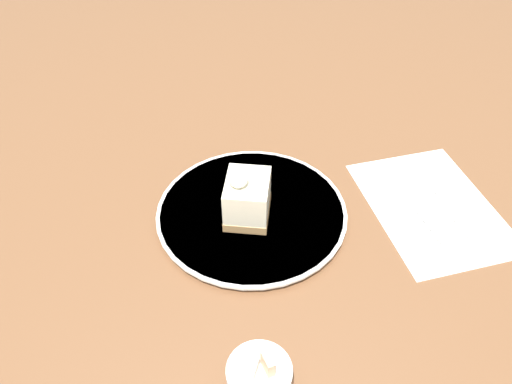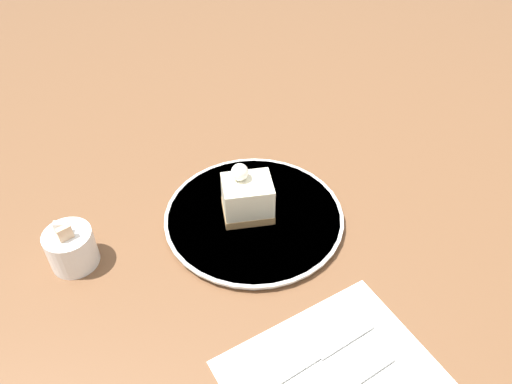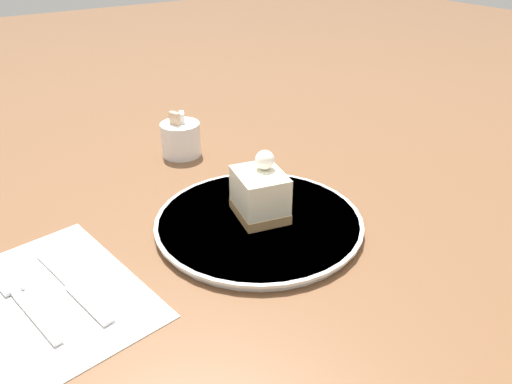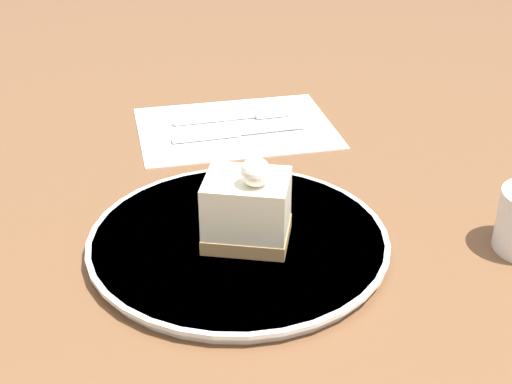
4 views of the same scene
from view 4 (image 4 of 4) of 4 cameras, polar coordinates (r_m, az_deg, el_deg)
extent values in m
plane|color=brown|center=(0.68, -4.46, -4.31)|extent=(4.00, 4.00, 0.00)
cylinder|color=silver|center=(0.67, -1.42, -4.04)|extent=(0.27, 0.27, 0.01)
cylinder|color=silver|center=(0.67, -1.42, -3.72)|extent=(0.28, 0.28, 0.00)
cube|color=#AD8451|center=(0.66, -0.72, -3.37)|extent=(0.08, 0.09, 0.01)
cube|color=white|center=(0.64, -0.74, -0.94)|extent=(0.08, 0.09, 0.05)
sphere|color=white|center=(0.61, -0.04, 1.62)|extent=(0.03, 0.03, 0.03)
cube|color=white|center=(0.92, -1.64, 5.19)|extent=(0.21, 0.27, 0.00)
cube|color=silver|center=(0.94, -3.34, 5.85)|extent=(0.03, 0.11, 0.00)
cube|color=silver|center=(0.95, 1.26, 6.33)|extent=(0.03, 0.05, 0.00)
cube|color=silver|center=(0.89, -4.02, 4.46)|extent=(0.03, 0.09, 0.00)
cube|color=silver|center=(0.91, 1.30, 5.04)|extent=(0.02, 0.09, 0.00)
camera|label=1|loc=(0.76, 51.71, 32.56)|focal=35.00mm
camera|label=2|loc=(1.12, 10.01, 39.14)|focal=35.00mm
camera|label=3|loc=(1.00, -34.62, 24.66)|focal=35.00mm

